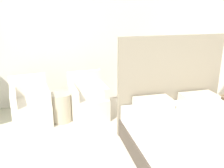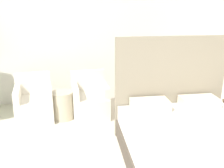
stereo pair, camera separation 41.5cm
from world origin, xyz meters
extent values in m
cube|color=silver|center=(0.00, 3.74, 1.45)|extent=(10.00, 0.06, 2.90)
cube|color=#4C4238|center=(1.32, 1.08, 0.14)|extent=(1.70, 2.01, 0.29)
cube|color=white|center=(1.32, 1.08, 0.40)|extent=(1.66, 1.97, 0.24)
cube|color=gray|center=(1.32, 2.11, 0.78)|extent=(1.73, 0.06, 1.56)
cube|color=beige|center=(0.94, 1.88, 0.59)|extent=(0.55, 0.33, 0.14)
cube|color=beige|center=(1.71, 1.88, 0.59)|extent=(0.55, 0.33, 0.14)
cube|color=silver|center=(-0.88, 2.90, 0.20)|extent=(0.72, 0.74, 0.40)
cube|color=silver|center=(-0.92, 3.20, 0.60)|extent=(0.64, 0.14, 0.40)
cube|color=silver|center=(-1.15, 2.87, 0.50)|extent=(0.18, 0.61, 0.21)
cube|color=silver|center=(-0.62, 2.94, 0.50)|extent=(0.18, 0.61, 0.21)
cube|color=silver|center=(0.12, 2.90, 0.20)|extent=(0.68, 0.71, 0.40)
cube|color=silver|center=(0.10, 3.20, 0.60)|extent=(0.64, 0.11, 0.40)
cube|color=silver|center=(-0.15, 2.88, 0.50)|extent=(0.14, 0.60, 0.21)
cube|color=silver|center=(0.39, 2.92, 0.50)|extent=(0.14, 0.60, 0.21)
cylinder|color=#B7AD93|center=(-0.38, 2.87, 0.25)|extent=(0.39, 0.39, 0.51)
camera|label=1|loc=(-0.50, -1.31, 2.01)|focal=40.00mm
camera|label=2|loc=(-0.10, -1.39, 2.01)|focal=40.00mm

